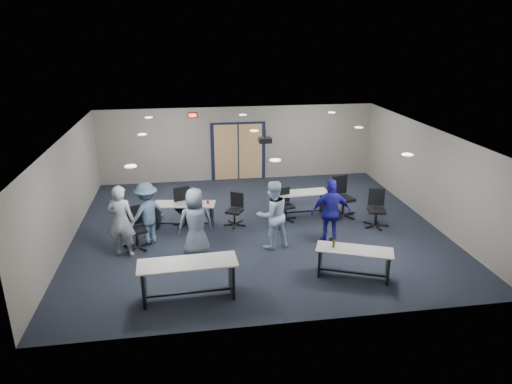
{
  "coord_description": "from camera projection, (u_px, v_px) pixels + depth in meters",
  "views": [
    {
      "loc": [
        -1.83,
        -11.68,
        5.3
      ],
      "look_at": [
        -0.08,
        -0.3,
        1.18
      ],
      "focal_mm": 32.0,
      "sensor_mm": 36.0,
      "label": 1
    }
  ],
  "objects": [
    {
      "name": "front_wall",
      "position": [
        295.0,
        260.0,
        8.27
      ],
      "size": [
        10.0,
        0.04,
        2.7
      ],
      "primitive_type": "cube",
      "color": "gray",
      "rests_on": "floor"
    },
    {
      "name": "ceiling_projector",
      "position": [
        265.0,
        140.0,
        12.61
      ],
      "size": [
        0.35,
        0.32,
        0.37
      ],
      "color": "black",
      "rests_on": "ceiling"
    },
    {
      "name": "table_back_left",
      "position": [
        185.0,
        211.0,
        12.83
      ],
      "size": [
        1.77,
        0.83,
        0.81
      ],
      "rotation": [
        0.0,
        0.0,
        -0.16
      ],
      "color": "#B9B6AE",
      "rests_on": "floor"
    },
    {
      "name": "person_gray",
      "position": [
        121.0,
        221.0,
        11.03
      ],
      "size": [
        0.75,
        0.59,
        1.83
      ],
      "primitive_type": "imported",
      "rotation": [
        0.0,
        0.0,
        2.9
      ],
      "color": "#9DA4AB",
      "rests_on": "floor"
    },
    {
      "name": "person_plaid",
      "position": [
        196.0,
        223.0,
        11.02
      ],
      "size": [
        0.92,
        0.66,
        1.75
      ],
      "primitive_type": "imported",
      "rotation": [
        0.0,
        0.0,
        3.27
      ],
      "color": "slate",
      "rests_on": "floor"
    },
    {
      "name": "ceiling",
      "position": [
        257.0,
        134.0,
        12.01
      ],
      "size": [
        10.0,
        9.0,
        0.04
      ],
      "primitive_type": "cube",
      "color": "white",
      "rests_on": "back_wall"
    },
    {
      "name": "floor",
      "position": [
        257.0,
        227.0,
        12.92
      ],
      "size": [
        10.0,
        10.0,
        0.0
      ],
      "primitive_type": "plane",
      "color": "black",
      "rests_on": "ground"
    },
    {
      "name": "table_front_right",
      "position": [
        354.0,
        258.0,
        10.21
      ],
      "size": [
        1.77,
        1.16,
        0.93
      ],
      "rotation": [
        0.0,
        0.0,
        -0.39
      ],
      "color": "#B9B6AE",
      "rests_on": "floor"
    },
    {
      "name": "left_wall",
      "position": [
        66.0,
        192.0,
        11.74
      ],
      "size": [
        0.04,
        9.0,
        2.7
      ],
      "primitive_type": "cube",
      "color": "gray",
      "rests_on": "floor"
    },
    {
      "name": "chair_loose_right",
      "position": [
        377.0,
        209.0,
        12.81
      ],
      "size": [
        0.81,
        0.81,
        1.07
      ],
      "primitive_type": null,
      "rotation": [
        0.0,
        0.0,
        -0.25
      ],
      "color": "black",
      "rests_on": "floor"
    },
    {
      "name": "exit_sign",
      "position": [
        193.0,
        115.0,
        16.0
      ],
      "size": [
        0.32,
        0.07,
        0.18
      ],
      "color": "black",
      "rests_on": "back_wall"
    },
    {
      "name": "table_back_right",
      "position": [
        298.0,
        200.0,
        13.62
      ],
      "size": [
        1.8,
        0.68,
        0.72
      ],
      "rotation": [
        0.0,
        0.0,
        0.05
      ],
      "color": "#B9B6AE",
      "rests_on": "floor"
    },
    {
      "name": "chair_loose_left",
      "position": [
        136.0,
        229.0,
        11.54
      ],
      "size": [
        0.87,
        0.87,
        1.07
      ],
      "primitive_type": null,
      "rotation": [
        0.0,
        0.0,
        0.36
      ],
      "color": "black",
      "rests_on": "floor"
    },
    {
      "name": "chair_back_d",
      "position": [
        344.0,
        197.0,
        13.49
      ],
      "size": [
        0.93,
        0.93,
        1.21
      ],
      "primitive_type": null,
      "rotation": [
        0.0,
        0.0,
        0.27
      ],
      "color": "black",
      "rests_on": "floor"
    },
    {
      "name": "table_front_left",
      "position": [
        188.0,
        274.0,
        9.37
      ],
      "size": [
        2.05,
        0.76,
        0.82
      ],
      "rotation": [
        0.0,
        0.0,
        0.04
      ],
      "color": "#B9B6AE",
      "rests_on": "floor"
    },
    {
      "name": "ceiling_can_lights",
      "position": [
        256.0,
        133.0,
        12.25
      ],
      "size": [
        6.24,
        5.74,
        0.02
      ],
      "primitive_type": null,
      "color": "silver",
      "rests_on": "ceiling"
    },
    {
      "name": "right_wall",
      "position": [
        428.0,
        174.0,
        13.18
      ],
      "size": [
        0.04,
        9.0,
        2.7
      ],
      "primitive_type": "cube",
      "color": "gray",
      "rests_on": "floor"
    },
    {
      "name": "person_navy",
      "position": [
        331.0,
        212.0,
        11.67
      ],
      "size": [
        1.05,
        0.49,
        1.76
      ],
      "primitive_type": "imported",
      "rotation": [
        0.0,
        0.0,
        3.08
      ],
      "color": "navy",
      "rests_on": "floor"
    },
    {
      "name": "double_door",
      "position": [
        238.0,
        152.0,
        16.72
      ],
      "size": [
        2.0,
        0.07,
        2.2
      ],
      "color": "black",
      "rests_on": "back_wall"
    },
    {
      "name": "chair_back_b",
      "position": [
        234.0,
        210.0,
        12.91
      ],
      "size": [
        0.8,
        0.8,
        0.93
      ],
      "primitive_type": null,
      "rotation": [
        0.0,
        0.0,
        -0.52
      ],
      "color": "black",
      "rests_on": "floor"
    },
    {
      "name": "person_lightblue",
      "position": [
        273.0,
        215.0,
        11.48
      ],
      "size": [
        1.03,
        0.9,
        1.78
      ],
      "primitive_type": "imported",
      "rotation": [
        0.0,
        0.0,
        3.44
      ],
      "color": "#C0DFFF",
      "rests_on": "floor"
    },
    {
      "name": "person_back",
      "position": [
        147.0,
        213.0,
        11.73
      ],
      "size": [
        1.22,
        1.14,
        1.66
      ],
      "primitive_type": "imported",
      "rotation": [
        0.0,
        0.0,
        3.79
      ],
      "color": "#46617E",
      "rests_on": "floor"
    },
    {
      "name": "chair_back_a",
      "position": [
        185.0,
        208.0,
        12.85
      ],
      "size": [
        0.89,
        0.89,
        1.1
      ],
      "primitive_type": null,
      "rotation": [
        0.0,
        0.0,
        0.37
      ],
      "color": "black",
      "rests_on": "floor"
    },
    {
      "name": "chair_back_c",
      "position": [
        286.0,
        205.0,
        13.27
      ],
      "size": [
        0.7,
        0.7,
        0.94
      ],
      "primitive_type": null,
      "rotation": [
        0.0,
        0.0,
        0.22
      ],
      "color": "black",
      "rests_on": "floor"
    },
    {
      "name": "back_wall",
      "position": [
        238.0,
        144.0,
        16.65
      ],
      "size": [
        10.0,
        0.04,
        2.7
      ],
      "primitive_type": "cube",
      "color": "gray",
      "rests_on": "floor"
    }
  ]
}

